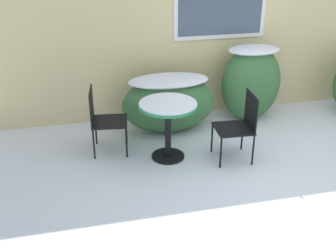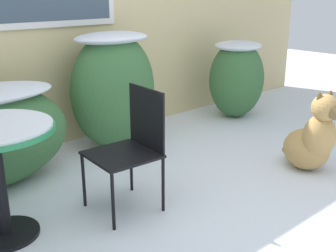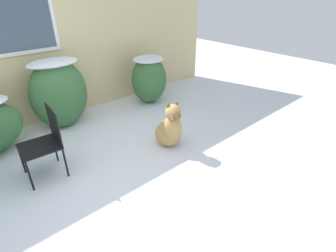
# 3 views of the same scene
# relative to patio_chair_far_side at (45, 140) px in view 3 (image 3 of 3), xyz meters

# --- Properties ---
(ground_plane) EXTENTS (16.00, 16.00, 0.00)m
(ground_plane) POSITION_rel_patio_chair_far_side_xyz_m (0.36, -0.59, -0.49)
(ground_plane) COLOR silver
(house_wall) EXTENTS (8.00, 0.10, 2.71)m
(house_wall) POSITION_rel_patio_chair_far_side_xyz_m (0.35, 1.60, 0.89)
(house_wall) COLOR #D1BC84
(house_wall) RESTS_ON ground_plane
(shrub_middle) EXTENTS (0.93, 0.60, 1.17)m
(shrub_middle) POSITION_rel_patio_chair_far_side_xyz_m (0.64, 1.15, 0.13)
(shrub_middle) COLOR #386638
(shrub_middle) RESTS_ON ground_plane
(shrub_right) EXTENTS (0.73, 0.65, 0.96)m
(shrub_right) POSITION_rel_patio_chair_far_side_xyz_m (2.39, 1.01, 0.02)
(shrub_right) COLOR #386638
(shrub_right) RESTS_ON ground_plane
(patio_chair_far_side) EXTENTS (0.48, 0.48, 0.89)m
(patio_chair_far_side) POSITION_rel_patio_chair_far_side_xyz_m (0.00, 0.00, 0.00)
(patio_chair_far_side) COLOR black
(patio_chair_far_side) RESTS_ON ground_plane
(dog) EXTENTS (0.48, 0.64, 0.75)m
(dog) POSITION_rel_patio_chair_far_side_xyz_m (1.58, -0.54, -0.21)
(dog) COLOR tan
(dog) RESTS_ON ground_plane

